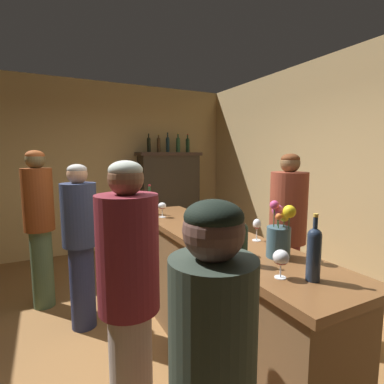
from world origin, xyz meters
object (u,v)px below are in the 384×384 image
display_bottle_midright (178,144)px  patron_in_navy (80,239)px  wine_glass_rear (281,259)px  display_bottle_left (149,144)px  bartender (287,236)px  display_bottle_center (168,144)px  display_cabinet (169,197)px  patron_in_grey (39,221)px  flower_arrangement (279,235)px  wine_bottle_syrah (150,201)px  wine_glass_front (257,225)px  display_bottle_right (188,144)px  display_bottle_midleft (159,144)px  cheese_plate (207,222)px  bar_counter (211,292)px  wine_bottle_merlot (314,252)px  wine_bottle_malbec (241,241)px  patron_redhead (129,299)px  wine_glass_spare (162,207)px  wine_glass_mid (239,238)px

display_bottle_midright → patron_in_navy: (-1.96, -2.09, -1.00)m
wine_glass_rear → display_bottle_midright: display_bottle_midright is taller
display_bottle_left → bartender: size_ratio=0.19×
display_bottle_center → display_bottle_midright: display_bottle_center is taller
display_cabinet → patron_in_grey: size_ratio=1.00×
flower_arrangement → display_bottle_midright: (0.95, 3.65, 0.69)m
wine_glass_rear → bartender: size_ratio=0.09×
wine_bottle_syrah → bartender: 1.45m
wine_glass_front → display_bottle_right: (1.04, 3.31, 0.71)m
display_bottle_left → display_bottle_center: 0.36m
flower_arrangement → display_bottle_midleft: display_bottle_midleft is taller
cheese_plate → bartender: bartender is taller
bar_counter → wine_bottle_syrah: (-0.20, 0.99, 0.65)m
wine_bottle_syrah → display_bottle_midleft: 2.26m
patron_in_navy → wine_bottle_merlot: bearing=-21.7°
display_bottle_right → patron_in_grey: bearing=-149.5°
bar_counter → patron_in_navy: (-0.93, 0.87, 0.36)m
bar_counter → patron_in_grey: bearing=130.6°
wine_glass_rear → cheese_plate: 1.29m
wine_bottle_merlot → cheese_plate: 1.37m
wine_bottle_malbec → display_bottle_right: size_ratio=0.90×
display_bottle_center → patron_redhead: (-1.66, -3.52, -0.96)m
display_cabinet → wine_bottle_syrah: 2.26m
display_bottle_left → patron_in_grey: size_ratio=0.19×
wine_bottle_syrah → display_bottle_midright: display_bottle_midright is taller
flower_arrangement → wine_glass_front: bearing=72.8°
wine_glass_spare → bartender: bearing=-41.5°
display_bottle_right → patron_redhead: (-2.06, -3.52, -0.96)m
wine_glass_rear → display_bottle_left: 4.01m
patron_in_grey → display_cabinet: bearing=81.8°
cheese_plate → display_bottle_midright: display_bottle_midright is taller
wine_glass_front → patron_in_navy: (-1.12, 1.21, -0.28)m
wine_glass_front → wine_bottle_malbec: bearing=-139.2°
wine_bottle_merlot → bartender: bearing=50.8°
wine_glass_front → patron_in_navy: bearing=132.7°
display_bottle_left → display_bottle_midright: 0.56m
cheese_plate → display_bottle_right: display_bottle_right is taller
display_bottle_left → display_bottle_midleft: size_ratio=1.01×
wine_bottle_malbec → wine_glass_spare: wine_bottle_malbec is taller
wine_bottle_merlot → wine_glass_front: bearing=73.9°
display_bottle_center → display_bottle_midright: bearing=0.0°
display_bottle_midleft → patron_redhead: size_ratio=0.19×
flower_arrangement → wine_glass_mid: bearing=143.9°
display_cabinet → wine_glass_rear: size_ratio=11.45×
wine_bottle_malbec → patron_in_grey: patron_in_grey is taller
wine_glass_front → bartender: (0.59, 0.28, -0.23)m
cheese_plate → wine_bottle_merlot: bearing=-96.2°
wine_glass_spare → display_bottle_midright: size_ratio=0.44×
patron_in_navy → patron_redhead: bearing=-43.8°
wine_glass_spare → display_bottle_midright: display_bottle_midright is taller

